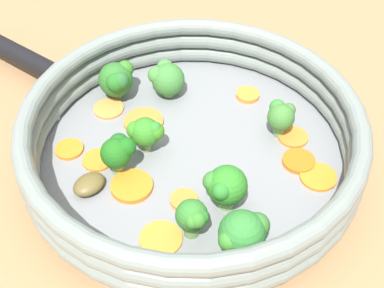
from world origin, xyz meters
TOP-DOWN VIEW (x-y plane):
  - ground_plane at (0.00, 0.00)m, footprint 4.00×4.00m
  - skillet at (0.00, 0.00)m, footprint 0.35×0.35m
  - skillet_rim_wall at (0.00, 0.00)m, footprint 0.37×0.37m
  - skillet_handle at (-0.25, 0.14)m, footprint 0.21×0.14m
  - skillet_rivet_left at (-0.11, 0.12)m, footprint 0.01×0.01m
  - skillet_rivet_right at (-0.16, 0.03)m, footprint 0.01×0.01m
  - carrot_slice_0 at (0.06, 0.10)m, footprint 0.03×0.03m
  - carrot_slice_1 at (0.12, 0.00)m, footprint 0.05×0.05m
  - carrot_slice_2 at (0.00, -0.07)m, footprint 0.04×0.04m
  - carrot_slice_3 at (0.14, -0.02)m, footprint 0.05×0.05m
  - carrot_slice_4 at (-0.02, -0.12)m, footprint 0.04×0.04m
  - carrot_slice_5 at (-0.10, -0.02)m, footprint 0.05×0.05m
  - carrot_slice_6 at (-0.06, 0.04)m, footprint 0.06×0.06m
  - carrot_slice_7 at (0.11, 0.04)m, footprint 0.04×0.04m
  - carrot_slice_8 at (-0.06, -0.06)m, footprint 0.06×0.06m
  - carrot_slice_9 at (-0.14, -0.01)m, footprint 0.04×0.04m
  - carrot_slice_10 at (-0.11, 0.06)m, footprint 0.05×0.05m
  - broccoli_floret_0 at (0.01, -0.11)m, footprint 0.03×0.03m
  - broccoli_floret_1 at (-0.10, 0.08)m, footprint 0.04×0.05m
  - broccoli_floret_2 at (0.06, -0.12)m, footprint 0.05×0.04m
  - broccoli_floret_3 at (0.09, 0.04)m, footprint 0.03×0.03m
  - broccoli_floret_4 at (-0.05, -0.00)m, footprint 0.04×0.03m
  - broccoli_floret_5 at (-0.07, -0.03)m, footprint 0.04×0.04m
  - broccoli_floret_6 at (-0.04, 0.10)m, footprint 0.04×0.04m
  - broccoli_floret_7 at (0.04, -0.07)m, footprint 0.04×0.04m
  - mushroom_piece_0 at (-0.10, -0.06)m, footprint 0.04×0.04m

SIDE VIEW (x-z plane):
  - ground_plane at x=0.00m, z-range 0.00..0.00m
  - skillet at x=0.00m, z-range 0.00..0.01m
  - carrot_slice_5 at x=-0.10m, z-range 0.01..0.02m
  - carrot_slice_4 at x=-0.02m, z-range 0.01..0.02m
  - carrot_slice_10 at x=-0.11m, z-range 0.01..0.02m
  - carrot_slice_7 at x=0.11m, z-range 0.01..0.02m
  - carrot_slice_3 at x=0.14m, z-range 0.01..0.02m
  - carrot_slice_9 at x=-0.14m, z-range 0.01..0.02m
  - carrot_slice_6 at x=-0.06m, z-range 0.01..0.02m
  - carrot_slice_2 at x=0.00m, z-range 0.01..0.02m
  - carrot_slice_1 at x=0.12m, z-range 0.01..0.02m
  - carrot_slice_8 at x=-0.06m, z-range 0.01..0.02m
  - carrot_slice_0 at x=0.06m, z-range 0.01..0.02m
  - skillet_rivet_left at x=-0.11m, z-range 0.01..0.02m
  - skillet_rivet_right at x=-0.16m, z-range 0.01..0.02m
  - mushroom_piece_0 at x=-0.10m, z-range 0.01..0.03m
  - skillet_handle at x=-0.25m, z-range 0.01..0.04m
  - broccoli_floret_6 at x=-0.04m, z-range 0.02..0.06m
  - broccoli_floret_3 at x=0.09m, z-range 0.02..0.06m
  - broccoli_floret_4 at x=-0.05m, z-range 0.02..0.06m
  - broccoli_floret_0 at x=0.01m, z-range 0.02..0.07m
  - broccoli_floret_5 at x=-0.07m, z-range 0.02..0.07m
  - broccoli_floret_1 at x=-0.10m, z-range 0.02..0.07m
  - skillet_rim_wall at x=0.00m, z-range 0.01..0.08m
  - broccoli_floret_7 at x=0.04m, z-range 0.02..0.07m
  - broccoli_floret_2 at x=0.06m, z-range 0.02..0.08m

